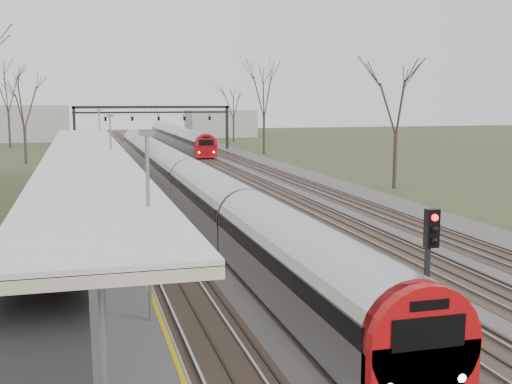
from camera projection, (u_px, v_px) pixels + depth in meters
track_bed at (191, 175)px, 58.45m from camera, size 24.00×160.00×0.22m
platform at (88, 205)px, 39.24m from camera, size 3.50×69.00×1.00m
canopy at (86, 155)px, 34.45m from camera, size 4.10×50.00×3.11m
signal_gantry at (153, 114)px, 86.39m from camera, size 21.00×0.59×6.08m
tree_east_far at (397, 94)px, 48.61m from camera, size 5.00×5.00×10.30m
train_near at (174, 171)px, 49.12m from camera, size 2.62×75.21×3.05m
train_far at (177, 137)px, 94.29m from camera, size 2.62×45.21×3.05m
signal_post at (429, 261)px, 16.58m from camera, size 0.35×0.45×4.10m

